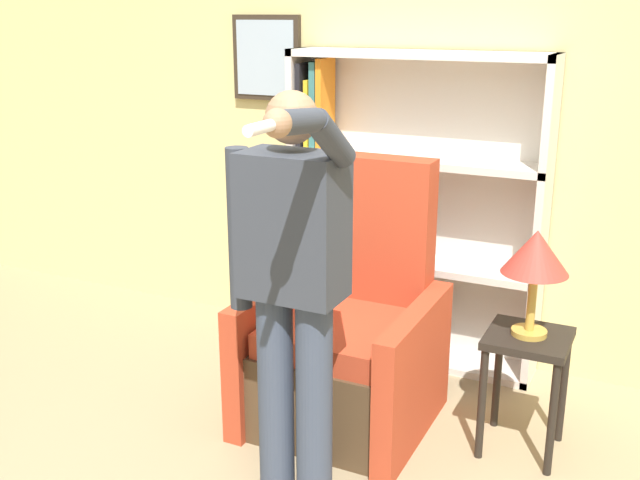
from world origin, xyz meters
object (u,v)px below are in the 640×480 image
object	(u,v)px
bookcase	(392,210)
table_lamp	(536,256)
side_table	(526,360)
person_standing	(292,280)
armchair	(347,343)

from	to	relation	value
bookcase	table_lamp	world-z (taller)	bookcase
bookcase	side_table	world-z (taller)	bookcase
bookcase	table_lamp	size ratio (longest dim) A/B	3.63
side_table	table_lamp	size ratio (longest dim) A/B	1.19
person_standing	table_lamp	distance (m)	1.10
person_standing	table_lamp	world-z (taller)	person_standing
side_table	bookcase	bearing A→B (deg)	141.73
armchair	table_lamp	size ratio (longest dim) A/B	2.64
armchair	person_standing	size ratio (longest dim) A/B	0.76
armchair	side_table	distance (m)	0.86
bookcase	person_standing	size ratio (longest dim) A/B	1.04
bookcase	side_table	distance (m)	1.26
person_standing	table_lamp	xyz separation A→B (m)	(0.79, 0.75, -0.01)
person_standing	side_table	world-z (taller)	person_standing
table_lamp	person_standing	bearing A→B (deg)	-136.51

